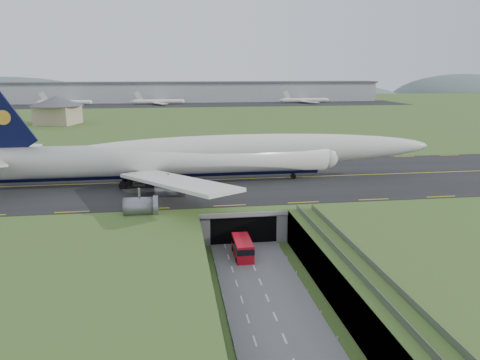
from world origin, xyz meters
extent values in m
plane|color=#455F26|center=(0.00, 0.00, 0.00)|extent=(900.00, 900.00, 0.00)
cube|color=gray|center=(0.00, 0.00, 3.00)|extent=(800.00, 800.00, 6.00)
cube|color=slate|center=(0.00, -7.50, 0.10)|extent=(12.00, 75.00, 0.20)
cube|color=black|center=(0.00, 33.00, 6.09)|extent=(800.00, 44.00, 0.18)
cube|color=gray|center=(0.00, 19.00, 5.50)|extent=(16.00, 22.00, 1.00)
cube|color=gray|center=(-7.00, 19.00, 3.00)|extent=(2.00, 22.00, 6.00)
cube|color=gray|center=(7.00, 19.00, 3.00)|extent=(2.00, 22.00, 6.00)
cube|color=black|center=(0.00, 14.00, 2.50)|extent=(12.00, 12.00, 5.00)
cube|color=#A8A8A3|center=(0.00, 7.95, 5.60)|extent=(17.00, 0.50, 0.80)
cube|color=#A8A8A3|center=(11.00, -18.50, 5.80)|extent=(3.00, 53.00, 0.50)
cube|color=gray|center=(9.60, -18.50, 6.55)|extent=(0.06, 53.00, 1.00)
cube|color=gray|center=(12.40, -18.50, 6.55)|extent=(0.06, 53.00, 1.00)
cylinder|color=#A8A8A3|center=(11.00, -28.00, 2.80)|extent=(0.90, 0.90, 5.60)
cylinder|color=#A8A8A3|center=(11.00, -16.00, 2.80)|extent=(0.90, 0.90, 5.60)
cylinder|color=#A8A8A3|center=(11.00, -4.00, 2.80)|extent=(0.90, 0.90, 5.60)
cylinder|color=silver|center=(-13.92, 31.34, 11.52)|extent=(72.59, 7.08, 6.83)
sphere|color=silver|center=(22.37, 31.46, 11.52)|extent=(6.72, 6.72, 6.69)
ellipsoid|color=silver|center=(5.68, 31.40, 13.05)|extent=(83.85, 6.57, 7.17)
ellipsoid|color=black|center=(21.30, 31.46, 12.37)|extent=(4.79, 3.00, 2.39)
cylinder|color=black|center=(-13.92, 31.34, 8.85)|extent=(68.95, 3.10, 2.87)
cube|color=silver|center=(-11.84, 48.42, 10.45)|extent=(22.38, 31.47, 2.87)
cube|color=silver|center=(-47.03, 39.23, 13.12)|extent=(9.73, 12.63, 1.09)
cube|color=silver|center=(-11.72, 14.27, 10.45)|extent=(22.54, 31.40, 2.87)
cube|color=black|center=(-46.47, 31.23, 19.52)|extent=(13.58, 0.69, 15.10)
cylinder|color=gold|center=(-45.93, 31.23, 21.12)|extent=(2.99, 0.76, 2.99)
cylinder|color=slate|center=(-13.18, 41.48, 7.14)|extent=(5.56, 3.54, 3.52)
cylinder|color=slate|center=(-18.26, 52.67, 7.14)|extent=(5.56, 3.54, 3.52)
cylinder|color=slate|center=(-13.11, 21.20, 7.14)|extent=(5.56, 3.54, 3.52)
cylinder|color=slate|center=(-18.11, 9.98, 7.14)|extent=(5.56, 3.54, 3.52)
cylinder|color=black|center=(15.11, 31.43, 6.77)|extent=(1.18, 0.54, 1.17)
cube|color=black|center=(-18.72, 31.32, 6.93)|extent=(6.43, 7.49, 1.49)
cube|color=red|center=(-1.13, 2.04, 1.69)|extent=(2.81, 7.45, 2.97)
cube|color=black|center=(-1.13, 2.04, 2.28)|extent=(2.87, 7.55, 0.99)
cube|color=black|center=(-1.13, 2.04, 0.45)|extent=(2.61, 6.95, 0.50)
cylinder|color=black|center=(-2.43, -0.44, 0.54)|extent=(0.35, 0.89, 0.89)
cylinder|color=black|center=(-2.40, 4.52, 0.54)|extent=(0.35, 0.89, 0.89)
cylinder|color=black|center=(0.15, -0.45, 0.54)|extent=(0.35, 0.89, 0.89)
cylinder|color=black|center=(0.17, 4.51, 0.54)|extent=(0.35, 0.89, 0.89)
cube|color=tan|center=(-63.55, 154.89, 10.30)|extent=(19.81, 19.81, 8.60)
cone|color=#4C4C51|center=(-63.55, 154.89, 16.76)|extent=(29.06, 29.06, 4.30)
cube|color=#B2B2B2|center=(0.00, 300.00, 13.50)|extent=(300.00, 22.00, 15.00)
cube|color=#4C4C51|center=(0.00, 300.00, 21.00)|extent=(302.00, 24.00, 1.20)
cube|color=black|center=(0.00, 270.00, 6.14)|extent=(320.00, 50.00, 0.08)
cylinder|color=silver|center=(-85.54, 275.00, 8.18)|extent=(34.00, 3.20, 3.20)
cylinder|color=silver|center=(-20.75, 275.00, 8.18)|extent=(34.00, 3.20, 3.20)
cylinder|color=silver|center=(87.92, 275.00, 8.18)|extent=(34.00, 3.20, 3.20)
ellipsoid|color=#536360|center=(-180.00, 430.00, -4.00)|extent=(220.00, 77.00, 56.00)
ellipsoid|color=#536360|center=(120.00, 430.00, -4.00)|extent=(260.00, 91.00, 44.00)
ellipsoid|color=#536360|center=(320.00, 430.00, -4.00)|extent=(180.00, 63.00, 60.00)
camera|label=1|loc=(-12.16, -70.19, 30.56)|focal=35.00mm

